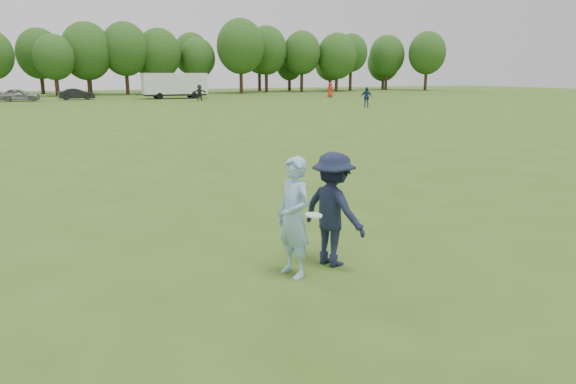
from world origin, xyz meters
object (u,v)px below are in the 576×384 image
object	(u,v)px
cargo_trailer	(175,84)
car_e	(19,95)
car_f	(76,94)
field_cone	(250,101)
player_far_c	(330,90)
thrower	(294,217)
defender	(333,209)
player_far_b	(366,97)
player_far_d	(200,93)

from	to	relation	value
cargo_trailer	car_e	bearing A→B (deg)	177.66
car_f	field_cone	xyz separation A→B (m)	(16.91, -15.00, -0.53)
player_far_c	thrower	bearing A→B (deg)	102.45
defender	field_cone	world-z (taller)	defender
thrower	cargo_trailer	world-z (taller)	cargo_trailer
player_far_c	cargo_trailer	distance (m)	20.51
car_f	car_e	bearing A→B (deg)	96.37
defender	car_f	size ratio (longest dim) A/B	0.46
thrower	field_cone	bearing A→B (deg)	148.07
player_far_c	car_f	xyz separation A→B (m)	(-31.44, 7.25, -0.31)
player_far_b	car_f	xyz separation A→B (m)	(-24.29, 26.84, -0.26)
player_far_d	cargo_trailer	distance (m)	6.92
player_far_b	cargo_trailer	bearing A→B (deg)	152.31
player_far_d	car_f	xyz separation A→B (m)	(-13.05, 8.60, -0.26)
player_far_c	cargo_trailer	xyz separation A→B (m)	(-19.78, 5.37, 0.78)
car_e	field_cone	bearing A→B (deg)	-116.15
thrower	field_cone	distance (m)	49.68
car_e	player_far_b	bearing A→B (deg)	-125.34
player_far_c	cargo_trailer	size ratio (longest dim) A/B	0.22
player_far_b	car_e	distance (m)	39.86
player_far_c	player_far_d	distance (m)	18.44
car_e	defender	bearing A→B (deg)	-168.59
car_f	field_cone	world-z (taller)	car_f
player_far_c	field_cone	bearing A→B (deg)	70.54
player_far_b	player_far_d	world-z (taller)	player_far_b
car_e	cargo_trailer	bearing A→B (deg)	-87.53
thrower	defender	distance (m)	0.82
field_cone	cargo_trailer	world-z (taller)	cargo_trailer
thrower	car_e	xyz separation A→B (m)	(-6.18, 60.56, -0.22)
field_cone	car_e	bearing A→B (deg)	149.04
defender	cargo_trailer	size ratio (longest dim) A/B	0.21
car_e	field_cone	distance (m)	26.94
thrower	car_e	size ratio (longest dim) A/B	0.44
player_far_b	car_f	distance (m)	36.20
player_far_b	player_far_c	world-z (taller)	player_far_c
cargo_trailer	player_far_c	bearing A→B (deg)	-15.20
defender	cargo_trailer	world-z (taller)	cargo_trailer
defender	car_e	distance (m)	60.79
defender	player_far_d	distance (m)	54.33
player_far_b	car_f	world-z (taller)	player_far_b
player_far_d	thrower	bearing A→B (deg)	-98.09
thrower	player_far_d	size ratio (longest dim) A/B	1.02
player_far_d	car_e	bearing A→B (deg)	164.52
car_e	cargo_trailer	xyz separation A→B (m)	(17.84, -0.73, 1.04)
car_e	field_cone	size ratio (longest dim) A/B	14.42
player_far_b	cargo_trailer	distance (m)	27.99
player_far_d	player_far_c	bearing A→B (deg)	9.91
thrower	defender	size ratio (longest dim) A/B	1.00
player_far_b	player_far_c	xyz separation A→B (m)	(7.15, 19.60, 0.05)
defender	player_far_b	distance (m)	41.89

